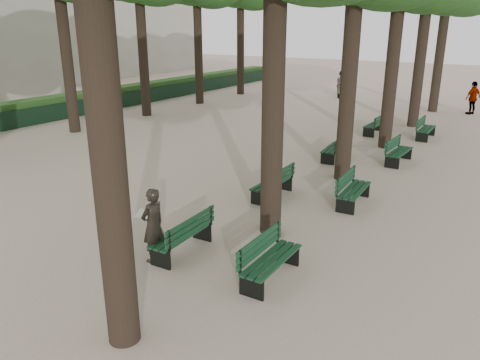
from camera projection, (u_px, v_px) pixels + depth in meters
The scene contains 16 objects.
ground at pixel (143, 265), 10.12m from camera, with size 120.00×120.00×0.00m, color #C1A792.
bench_left_0 at pixel (182, 242), 10.58m from camera, with size 0.64×1.82×0.92m.
bench_left_1 at pixel (272, 189), 13.99m from camera, with size 0.59×1.80×0.92m.
bench_left_2 at pixel (333, 152), 17.92m from camera, with size 0.76×1.85×0.92m.
bench_left_3 at pixel (374, 128), 22.04m from camera, with size 0.60×1.81×0.92m.
bench_right_0 at pixel (271, 267), 9.47m from camera, with size 0.59×1.81×0.92m.
bench_right_1 at pixel (354, 196), 13.42m from camera, with size 0.67×1.83×0.92m.
bench_right_2 at pixel (399, 156), 17.40m from camera, with size 0.65×1.82×0.92m.
bench_right_3 at pixel (426, 133), 21.14m from camera, with size 0.58×1.80×0.92m.
man_with_map at pixel (153, 225), 10.07m from camera, with size 0.63×0.69×1.67m.
pedestrian_a at pixel (342, 85), 32.37m from camera, with size 0.92×0.38×1.89m, color #262628.
pedestrian_d at pixel (344, 81), 33.97m from camera, with size 0.94×0.38×1.92m, color #262628.
pedestrian_c at pixel (473, 98), 26.61m from camera, with size 1.10×0.37×1.87m, color #262628.
fence at pixel (82, 108), 26.39m from camera, with size 0.08×42.00×0.90m, color black.
hedge at pixel (74, 104), 26.70m from camera, with size 1.20×42.00×1.20m, color #214919.
building_far at pixel (109, 38), 49.76m from camera, with size 12.00×16.00×7.00m, color #B7B2A3.
Camera 1 is at (6.60, -6.49, 4.97)m, focal length 35.00 mm.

